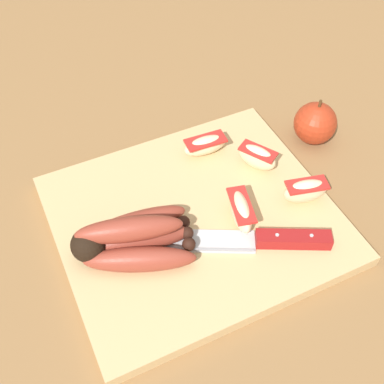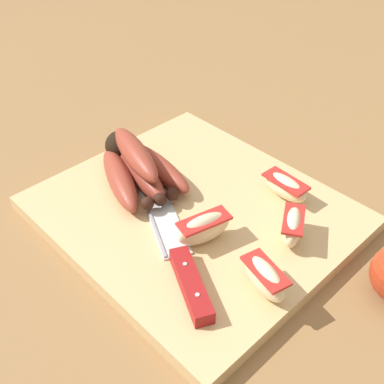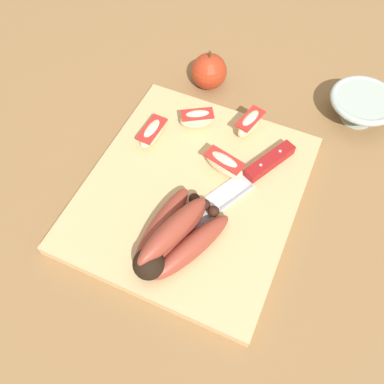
{
  "view_description": "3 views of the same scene",
  "coord_description": "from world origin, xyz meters",
  "px_view_note": "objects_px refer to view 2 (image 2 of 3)",
  "views": [
    {
      "loc": [
        0.18,
        0.36,
        0.56
      ],
      "look_at": [
        -0.0,
        -0.04,
        0.05
      ],
      "focal_mm": 45.76,
      "sensor_mm": 36.0,
      "label": 1
    },
    {
      "loc": [
        -0.34,
        0.32,
        0.44
      ],
      "look_at": [
        0.01,
        -0.02,
        0.04
      ],
      "focal_mm": 44.57,
      "sensor_mm": 36.0,
      "label": 2
    },
    {
      "loc": [
        0.32,
        0.13,
        0.57
      ],
      "look_at": [
        0.02,
        -0.01,
        0.05
      ],
      "focal_mm": 38.09,
      "sensor_mm": 36.0,
      "label": 3
    }
  ],
  "objects_px": {
    "banana_bunch": "(136,166)",
    "apple_wedge_extra": "(265,278)",
    "apple_wedge_middle": "(292,226)",
    "chefs_knife": "(178,255)",
    "apple_wedge_near": "(285,187)",
    "apple_wedge_far": "(204,228)"
  },
  "relations": [
    {
      "from": "banana_bunch",
      "to": "apple_wedge_extra",
      "type": "bearing_deg",
      "value": 174.2
    },
    {
      "from": "apple_wedge_middle",
      "to": "banana_bunch",
      "type": "bearing_deg",
      "value": 15.21
    },
    {
      "from": "apple_wedge_middle",
      "to": "apple_wedge_extra",
      "type": "height_order",
      "value": "same"
    },
    {
      "from": "apple_wedge_middle",
      "to": "apple_wedge_extra",
      "type": "relative_size",
      "value": 0.94
    },
    {
      "from": "chefs_knife",
      "to": "apple_wedge_near",
      "type": "relative_size",
      "value": 3.77
    },
    {
      "from": "banana_bunch",
      "to": "apple_wedge_near",
      "type": "bearing_deg",
      "value": -144.22
    },
    {
      "from": "apple_wedge_far",
      "to": "banana_bunch",
      "type": "bearing_deg",
      "value": -6.62
    },
    {
      "from": "apple_wedge_middle",
      "to": "apple_wedge_far",
      "type": "bearing_deg",
      "value": 47.66
    },
    {
      "from": "apple_wedge_extra",
      "to": "apple_wedge_far",
      "type": "bearing_deg",
      "value": -4.52
    },
    {
      "from": "banana_bunch",
      "to": "apple_wedge_middle",
      "type": "distance_m",
      "value": 0.23
    },
    {
      "from": "apple_wedge_near",
      "to": "apple_wedge_far",
      "type": "distance_m",
      "value": 0.14
    },
    {
      "from": "apple_wedge_far",
      "to": "apple_wedge_extra",
      "type": "xyz_separation_m",
      "value": [
        -0.1,
        0.01,
        0.0
      ]
    },
    {
      "from": "apple_wedge_middle",
      "to": "apple_wedge_far",
      "type": "height_order",
      "value": "same"
    },
    {
      "from": "banana_bunch",
      "to": "apple_wedge_middle",
      "type": "xyz_separation_m",
      "value": [
        -0.22,
        -0.06,
        -0.0
      ]
    },
    {
      "from": "chefs_knife",
      "to": "apple_wedge_near",
      "type": "bearing_deg",
      "value": -94.48
    },
    {
      "from": "banana_bunch",
      "to": "chefs_knife",
      "type": "bearing_deg",
      "value": 158.37
    },
    {
      "from": "chefs_knife",
      "to": "apple_wedge_middle",
      "type": "xyz_separation_m",
      "value": [
        -0.07,
        -0.12,
        0.01
      ]
    },
    {
      "from": "chefs_knife",
      "to": "apple_wedge_extra",
      "type": "distance_m",
      "value": 0.11
    },
    {
      "from": "banana_bunch",
      "to": "apple_wedge_middle",
      "type": "relative_size",
      "value": 2.55
    },
    {
      "from": "banana_bunch",
      "to": "apple_wedge_far",
      "type": "xyz_separation_m",
      "value": [
        -0.15,
        0.02,
        -0.0
      ]
    },
    {
      "from": "chefs_knife",
      "to": "apple_wedge_near",
      "type": "height_order",
      "value": "apple_wedge_near"
    },
    {
      "from": "chefs_knife",
      "to": "apple_wedge_far",
      "type": "xyz_separation_m",
      "value": [
        0.0,
        -0.04,
        0.01
      ]
    }
  ]
}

